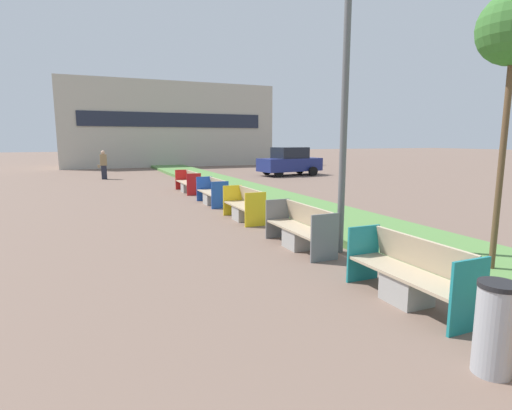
% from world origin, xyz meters
% --- Properties ---
extents(planter_grass_strip, '(2.80, 120.00, 0.18)m').
position_xyz_m(planter_grass_strip, '(3.20, 12.00, 0.09)').
color(planter_grass_strip, '#568442').
rests_on(planter_grass_strip, ground).
extents(building_backdrop, '(18.48, 6.70, 7.30)m').
position_xyz_m(building_backdrop, '(4.00, 40.95, 3.65)').
color(building_backdrop, '#B2AD9E').
rests_on(building_backdrop, ground).
extents(bench_teal_frame, '(0.65, 2.06, 0.94)m').
position_xyz_m(bench_teal_frame, '(0.94, 7.02, 0.37)').
color(bench_teal_frame, '#9E9B96').
rests_on(bench_teal_frame, ground).
extents(bench_grey_frame, '(0.65, 2.12, 0.94)m').
position_xyz_m(bench_grey_frame, '(0.94, 10.25, 0.37)').
color(bench_grey_frame, '#9E9B96').
rests_on(bench_grey_frame, ground).
extents(bench_yellow_frame, '(0.65, 1.88, 0.94)m').
position_xyz_m(bench_yellow_frame, '(0.94, 13.58, 0.36)').
color(bench_yellow_frame, '#9E9B96').
rests_on(bench_yellow_frame, ground).
extents(bench_blue_frame, '(0.65, 2.01, 0.94)m').
position_xyz_m(bench_blue_frame, '(0.94, 16.77, 0.37)').
color(bench_blue_frame, '#9E9B96').
rests_on(bench_blue_frame, ground).
extents(bench_red_frame, '(0.65, 2.35, 0.94)m').
position_xyz_m(bench_red_frame, '(0.94, 20.53, 0.38)').
color(bench_red_frame, '#9E9B96').
rests_on(bench_red_frame, ground).
extents(litter_bin, '(0.39, 0.39, 0.96)m').
position_xyz_m(litter_bin, '(0.39, 5.30, 0.48)').
color(litter_bin, '#9EA0A5').
rests_on(litter_bin, ground).
extents(street_lamp_post, '(0.24, 0.44, 8.39)m').
position_xyz_m(street_lamp_post, '(1.55, 9.63, 4.58)').
color(street_lamp_post, '#56595B').
rests_on(street_lamp_post, ground).
extents(pedestrian_walking, '(0.53, 0.24, 1.72)m').
position_xyz_m(pedestrian_walking, '(-2.31, 28.42, 0.87)').
color(pedestrian_walking, '#232633').
rests_on(pedestrian_walking, ground).
extents(parked_car_distant, '(4.41, 2.34, 1.86)m').
position_xyz_m(parked_car_distant, '(9.19, 26.35, 0.91)').
color(parked_car_distant, navy).
rests_on(parked_car_distant, ground).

